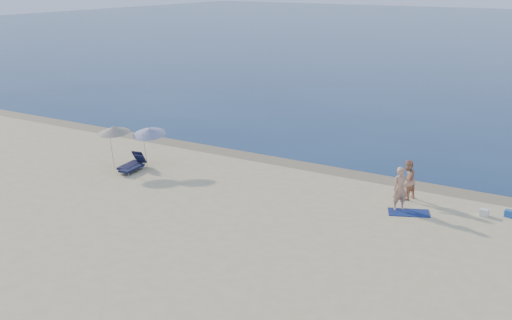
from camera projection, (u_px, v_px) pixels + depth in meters
The scene contains 10 objects.
wet_sand_strip at pixel (348, 173), 32.74m from camera, with size 240.00×1.60×0.00m, color #847254.
person_left at pixel (401, 189), 27.41m from camera, with size 0.70×0.46×1.91m, color tan.
person_right at pixel (407, 180), 28.73m from camera, with size 0.89×0.69×1.83m, color tan.
beach_towel at pixel (409, 213), 27.30m from camera, with size 1.72×0.96×0.03m, color #101D53.
white_bag at pixel (484, 213), 26.94m from camera, with size 0.35×0.30×0.30m, color white.
blue_cooler at pixel (510, 214), 26.83m from camera, with size 0.40×0.29×0.29m, color blue.
umbrella_near at pixel (149, 131), 33.29m from camera, with size 2.13×2.15×2.25m.
umbrella_far at pixel (114, 130), 33.24m from camera, with size 1.74×1.76×2.30m.
lounger_left at pixel (132, 163), 33.34m from camera, with size 0.91×1.90×0.80m.
lounger_right at pixel (133, 166), 32.89m from camera, with size 0.78×1.78×0.76m.
Camera 1 is at (12.68, -9.51, 9.89)m, focal length 45.00 mm.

